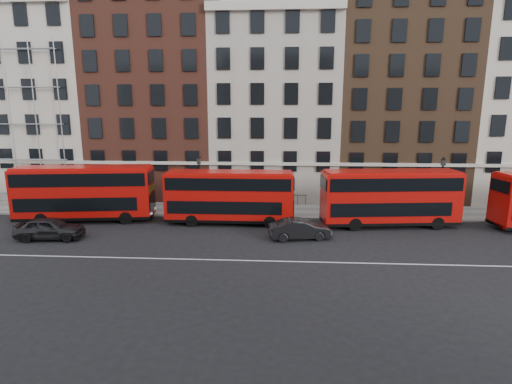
# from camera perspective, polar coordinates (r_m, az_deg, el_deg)

# --- Properties ---
(ground) EXTENTS (120.00, 120.00, 0.00)m
(ground) POSITION_cam_1_polar(r_m,az_deg,el_deg) (27.52, 2.01, -8.30)
(ground) COLOR black
(ground) RESTS_ON ground
(pavement) EXTENTS (80.00, 5.00, 0.15)m
(pavement) POSITION_cam_1_polar(r_m,az_deg,el_deg) (37.53, 2.42, -2.68)
(pavement) COLOR slate
(pavement) RESTS_ON ground
(kerb) EXTENTS (80.00, 0.30, 0.16)m
(kerb) POSITION_cam_1_polar(r_m,az_deg,el_deg) (35.11, 2.35, -3.69)
(kerb) COLOR gray
(kerb) RESTS_ON ground
(road_centre_line) EXTENTS (70.00, 0.12, 0.01)m
(road_centre_line) POSITION_cam_1_polar(r_m,az_deg,el_deg) (25.65, 1.89, -9.82)
(road_centre_line) COLOR white
(road_centre_line) RESTS_ON ground
(building_terrace) EXTENTS (64.00, 11.95, 22.00)m
(building_terrace) POSITION_cam_1_polar(r_m,az_deg,el_deg) (43.73, 2.31, 12.82)
(building_terrace) COLOR #BAB0A1
(building_terrace) RESTS_ON ground
(bus_a) EXTENTS (11.51, 4.09, 4.74)m
(bus_a) POSITION_cam_1_polar(r_m,az_deg,el_deg) (36.80, -23.36, -0.01)
(bus_a) COLOR #B70D09
(bus_a) RESTS_ON ground
(bus_b) EXTENTS (10.57, 2.58, 4.44)m
(bus_b) POSITION_cam_1_polar(r_m,az_deg,el_deg) (33.17, -3.86, -0.54)
(bus_b) COLOR #B70D09
(bus_b) RESTS_ON ground
(bus_c) EXTENTS (11.19, 3.81, 4.61)m
(bus_c) POSITION_cam_1_polar(r_m,az_deg,el_deg) (34.07, 18.53, -0.65)
(bus_c) COLOR #B70D09
(bus_c) RESTS_ON ground
(car_rear) EXTENTS (4.98, 2.33, 1.65)m
(car_rear) POSITION_cam_1_polar(r_m,az_deg,el_deg) (33.20, -27.36, -4.62)
(car_rear) COLOR #232326
(car_rear) RESTS_ON ground
(car_front) EXTENTS (4.76, 2.37, 1.50)m
(car_front) POSITION_cam_1_polar(r_m,az_deg,el_deg) (29.75, 6.29, -5.28)
(car_front) COLOR black
(car_front) RESTS_ON ground
(lamp_post_left) EXTENTS (0.44, 0.44, 5.33)m
(lamp_post_left) POSITION_cam_1_polar(r_m,az_deg,el_deg) (35.58, -8.09, 1.36)
(lamp_post_left) COLOR black
(lamp_post_left) RESTS_ON pavement
(lamp_post_right) EXTENTS (0.44, 0.44, 5.33)m
(lamp_post_right) POSITION_cam_1_polar(r_m,az_deg,el_deg) (37.76, 24.94, 0.97)
(lamp_post_right) COLOR black
(lamp_post_right) RESTS_ON pavement
(iron_railings) EXTENTS (6.60, 0.06, 1.00)m
(iron_railings) POSITION_cam_1_polar(r_m,az_deg,el_deg) (39.53, 2.49, -1.08)
(iron_railings) COLOR black
(iron_railings) RESTS_ON pavement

